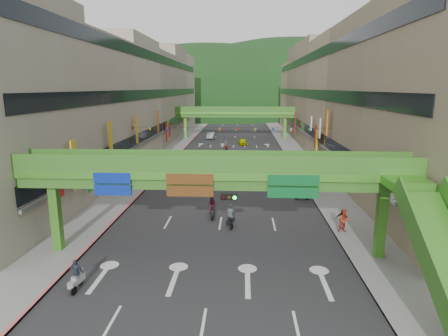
# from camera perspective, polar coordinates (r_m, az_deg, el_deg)

# --- Properties ---
(ground) EXTENTS (320.00, 320.00, 0.00)m
(ground) POSITION_cam_1_polar(r_m,az_deg,el_deg) (21.20, -2.64, -19.91)
(ground) COLOR black
(ground) RESTS_ON ground
(road_slab) EXTENTS (18.00, 140.00, 0.02)m
(road_slab) POSITION_cam_1_polar(r_m,az_deg,el_deg) (68.82, 1.36, 2.78)
(road_slab) COLOR #28282B
(road_slab) RESTS_ON ground
(sidewalk_left) EXTENTS (4.00, 140.00, 0.15)m
(sidewalk_left) POSITION_cam_1_polar(r_m,az_deg,el_deg) (69.97, -7.69, 2.89)
(sidewalk_left) COLOR gray
(sidewalk_left) RESTS_ON ground
(sidewalk_right) EXTENTS (4.00, 140.00, 0.15)m
(sidewalk_right) POSITION_cam_1_polar(r_m,az_deg,el_deg) (69.39, 10.49, 2.72)
(sidewalk_right) COLOR gray
(sidewalk_right) RESTS_ON ground
(curb_left) EXTENTS (0.20, 140.00, 0.18)m
(curb_left) POSITION_cam_1_polar(r_m,az_deg,el_deg) (69.65, -6.15, 2.90)
(curb_left) COLOR #CC5959
(curb_left) RESTS_ON ground
(curb_right) EXTENTS (0.20, 140.00, 0.18)m
(curb_right) POSITION_cam_1_polar(r_m,az_deg,el_deg) (69.17, 8.93, 2.75)
(curb_right) COLOR gray
(curb_right) RESTS_ON ground
(building_row_left) EXTENTS (12.80, 95.00, 19.00)m
(building_row_left) POSITION_cam_1_polar(r_m,az_deg,el_deg) (71.00, -14.32, 10.37)
(building_row_left) COLOR #9E937F
(building_row_left) RESTS_ON ground
(building_row_right) EXTENTS (12.80, 95.00, 19.00)m
(building_row_right) POSITION_cam_1_polar(r_m,az_deg,el_deg) (70.01, 17.34, 10.18)
(building_row_right) COLOR gray
(building_row_right) RESTS_ON ground
(overpass_near) EXTENTS (28.00, 12.27, 7.10)m
(overpass_near) POSITION_cam_1_polar(r_m,az_deg,el_deg) (24.04, 0.69, -2.40)
(overpass_near) COLOR #4C9E2D
(overpass_near) RESTS_ON ground
(overpass_far) EXTENTS (28.00, 2.20, 7.10)m
(overpass_far) POSITION_cam_1_polar(r_m,az_deg,el_deg) (83.10, 1.67, 8.15)
(overpass_far) COLOR #4C9E2D
(overpass_far) RESTS_ON ground
(hill_left) EXTENTS (168.00, 140.00, 112.00)m
(hill_left) POSITION_cam_1_polar(r_m,az_deg,el_deg) (179.02, -2.51, 8.58)
(hill_left) COLOR #1C4419
(hill_left) RESTS_ON ground
(hill_right) EXTENTS (208.00, 176.00, 128.00)m
(hill_right) POSITION_cam_1_polar(r_m,az_deg,el_deg) (199.54, 9.70, 8.79)
(hill_right) COLOR #1C4419
(hill_right) RESTS_ON ground
(bunting_string) EXTENTS (26.00, 0.36, 0.47)m
(bunting_string) POSITION_cam_1_polar(r_m,az_deg,el_deg) (48.20, 0.73, 5.88)
(bunting_string) COLOR black
(bunting_string) RESTS_ON ground
(scooter_rider_near) EXTENTS (0.73, 1.58, 1.93)m
(scooter_rider_near) POSITION_cam_1_polar(r_m,az_deg,el_deg) (30.84, 0.96, -7.47)
(scooter_rider_near) COLOR black
(scooter_rider_near) RESTS_ON ground
(scooter_rider_mid) EXTENTS (0.86, 1.60, 2.11)m
(scooter_rider_mid) POSITION_cam_1_polar(r_m,az_deg,el_deg) (32.70, -1.76, -5.93)
(scooter_rider_mid) COLOR black
(scooter_rider_mid) RESTS_ON ground
(scooter_rider_left) EXTENTS (0.91, 1.60, 1.84)m
(scooter_rider_left) POSITION_cam_1_polar(r_m,az_deg,el_deg) (23.47, -21.63, -14.93)
(scooter_rider_left) COLOR gray
(scooter_rider_left) RESTS_ON ground
(scooter_rider_far) EXTENTS (0.97, 1.60, 2.22)m
(scooter_rider_far) POSITION_cam_1_polar(r_m,az_deg,el_deg) (68.71, 0.33, 3.73)
(scooter_rider_far) COLOR #700403
(scooter_rider_far) RESTS_ON ground
(parked_scooter_row) EXTENTS (1.60, 7.15, 1.08)m
(parked_scooter_row) POSITION_cam_1_polar(r_m,az_deg,el_deg) (42.28, 11.11, -2.75)
(parked_scooter_row) COLOR black
(parked_scooter_row) RESTS_ON ground
(car_silver) EXTENTS (1.72, 4.42, 1.44)m
(car_silver) POSITION_cam_1_polar(r_m,az_deg,el_deg) (83.69, -1.99, 4.95)
(car_silver) COLOR #B8B9C0
(car_silver) RESTS_ON ground
(car_yellow) EXTENTS (1.88, 3.85, 1.26)m
(car_yellow) POSITION_cam_1_polar(r_m,az_deg,el_deg) (74.93, 2.84, 4.03)
(car_yellow) COLOR #BEC300
(car_yellow) RESTS_ON ground
(pedestrian_red) EXTENTS (0.99, 0.82, 1.87)m
(pedestrian_red) POSITION_cam_1_polar(r_m,az_deg,el_deg) (30.98, 17.82, -7.89)
(pedestrian_red) COLOR #C03823
(pedestrian_red) RESTS_ON ground
(pedestrian_dark) EXTENTS (1.03, 0.67, 1.63)m
(pedestrian_dark) POSITION_cam_1_polar(r_m,az_deg,el_deg) (31.61, 17.51, -7.69)
(pedestrian_dark) COLOR black
(pedestrian_dark) RESTS_ON ground
(pedestrian_blue) EXTENTS (0.78, 0.50, 1.66)m
(pedestrian_blue) POSITION_cam_1_polar(r_m,az_deg,el_deg) (41.06, 14.03, -2.90)
(pedestrian_blue) COLOR #2B3552
(pedestrian_blue) RESTS_ON ground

